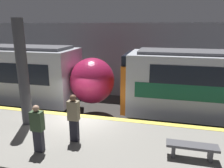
{
  "coord_description": "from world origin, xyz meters",
  "views": [
    {
      "loc": [
        3.51,
        -8.53,
        5.04
      ],
      "look_at": [
        1.2,
        1.0,
        2.38
      ],
      "focal_mm": 35.0,
      "sensor_mm": 36.0,
      "label": 1
    }
  ],
  "objects_px": {
    "support_pillar_near": "(23,74)",
    "person_waiting": "(38,128)",
    "person_walking": "(74,117)",
    "platform_bench": "(192,148)"
  },
  "relations": [
    {
      "from": "platform_bench",
      "to": "person_waiting",
      "type": "bearing_deg",
      "value": -170.99
    },
    {
      "from": "person_waiting",
      "to": "person_walking",
      "type": "height_order",
      "value": "person_walking"
    },
    {
      "from": "support_pillar_near",
      "to": "platform_bench",
      "type": "height_order",
      "value": "support_pillar_near"
    },
    {
      "from": "support_pillar_near",
      "to": "person_walking",
      "type": "relative_size",
      "value": 2.48
    },
    {
      "from": "person_waiting",
      "to": "person_walking",
      "type": "distance_m",
      "value": 1.21
    },
    {
      "from": "platform_bench",
      "to": "support_pillar_near",
      "type": "bearing_deg",
      "value": 171.0
    },
    {
      "from": "person_waiting",
      "to": "platform_bench",
      "type": "bearing_deg",
      "value": 9.01
    },
    {
      "from": "support_pillar_near",
      "to": "person_waiting",
      "type": "relative_size",
      "value": 2.67
    },
    {
      "from": "person_walking",
      "to": "support_pillar_near",
      "type": "bearing_deg",
      "value": 160.64
    },
    {
      "from": "person_walking",
      "to": "platform_bench",
      "type": "relative_size",
      "value": 1.11
    }
  ]
}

